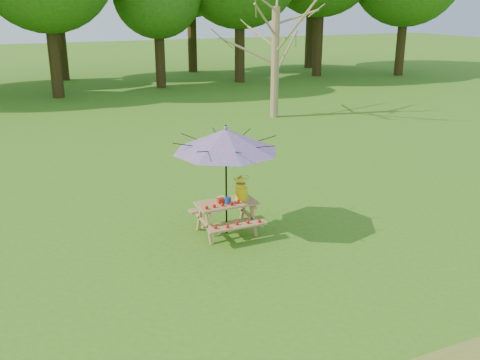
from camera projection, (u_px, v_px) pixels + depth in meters
name	position (u px, v px, depth m)	size (l,w,h in m)	color
picnic_table	(227.00, 218.00, 10.82)	(1.20, 1.32, 0.67)	#9F7848
patio_umbrella	(226.00, 140.00, 10.31)	(2.34, 2.34, 2.25)	black
produce_bins	(224.00, 200.00, 10.69)	(0.25, 0.37, 0.13)	#B3260E
tomatoes_row	(223.00, 205.00, 10.49)	(0.77, 0.13, 0.07)	red
flower_bucket	(241.00, 185.00, 10.79)	(0.42, 0.40, 0.56)	yellow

